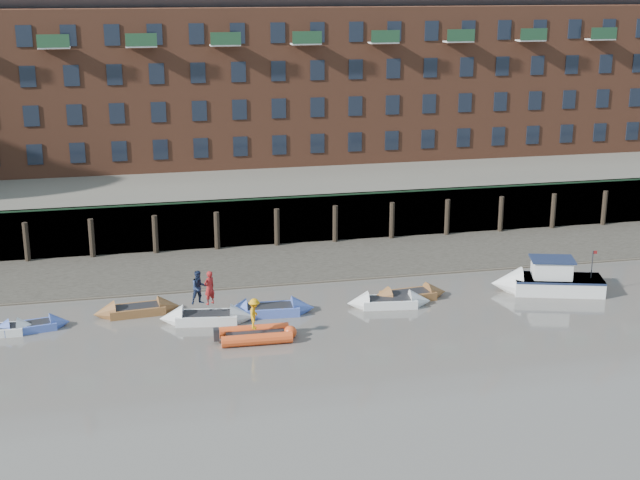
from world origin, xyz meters
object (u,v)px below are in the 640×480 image
object	(u,v)px
rib_tender	(259,335)
rowboat_2	(137,310)
rowboat_1	(30,327)
person_rower_b	(199,287)
person_rib_crew	(254,314)
rowboat_4	(269,310)
motor_launch	(540,281)
person_rower_a	(209,288)
rowboat_3	(207,318)
rowboat_6	(408,296)
rowboat_5	(389,302)

from	to	relation	value
rib_tender	rowboat_2	bearing A→B (deg)	141.29
rowboat_1	rib_tender	world-z (taller)	rowboat_1
person_rower_b	person_rib_crew	xyz separation A→B (m)	(2.42, -3.20, -0.46)
rowboat_1	rowboat_2	bearing A→B (deg)	2.21
rowboat_4	motor_launch	distance (m)	15.68
rowboat_4	person_rower_a	distance (m)	3.59
person_rib_crew	rowboat_3	bearing A→B (deg)	51.22
rowboat_2	person_rower_a	size ratio (longest dim) A/B	2.59
rowboat_2	person_rower_a	distance (m)	4.50
rowboat_2	rowboat_4	distance (m)	7.10
person_rower_b	rowboat_6	bearing A→B (deg)	-11.27
rowboat_2	rowboat_6	size ratio (longest dim) A/B	0.99
rowboat_3	motor_launch	distance (m)	19.06
person_rib_crew	person_rower_a	bearing A→B (deg)	48.04
person_rower_a	person_rib_crew	distance (m)	3.60
person_rower_b	rowboat_4	bearing A→B (deg)	-12.17
rowboat_5	person_rower_b	world-z (taller)	person_rower_b
rowboat_4	rowboat_6	distance (m)	7.96
person_rower_b	person_rib_crew	distance (m)	4.04
rib_tender	person_rower_b	size ratio (longest dim) A/B	2.14
motor_launch	person_rower_b	size ratio (longest dim) A/B	3.67
rowboat_5	person_rower_a	size ratio (longest dim) A/B	2.63
rowboat_6	motor_launch	world-z (taller)	motor_launch
rowboat_1	rowboat_5	size ratio (longest dim) A/B	0.86
rowboat_5	rib_tender	size ratio (longest dim) A/B	1.24
motor_launch	rowboat_2	bearing A→B (deg)	13.03
person_rower_a	rowboat_6	bearing A→B (deg)	149.78
rowboat_6	person_rib_crew	size ratio (longest dim) A/B	3.01
rowboat_2	person_rower_a	world-z (taller)	person_rower_a
rowboat_3	rowboat_4	size ratio (longest dim) A/B	1.03
rowboat_2	rowboat_6	xyz separation A→B (m)	(14.87, -0.99, 0.00)
rowboat_6	person_rower_b	world-z (taller)	person_rower_b
rowboat_3	person_rib_crew	size ratio (longest dim) A/B	3.25
rowboat_6	rib_tender	bearing A→B (deg)	-162.28
rowboat_1	motor_launch	distance (m)	27.98
rowboat_5	rowboat_6	size ratio (longest dim) A/B	1.01
rowboat_6	person_rower_a	size ratio (longest dim) A/B	2.61
rib_tender	person_rower_a	bearing A→B (deg)	126.14
rowboat_1	rowboat_6	size ratio (longest dim) A/B	0.87
rib_tender	motor_launch	distance (m)	17.14
rowboat_4	motor_launch	bearing A→B (deg)	4.23
motor_launch	person_rib_crew	size ratio (longest dim) A/B	4.21
rowboat_2	rowboat_6	bearing A→B (deg)	-9.36
rowboat_1	rowboat_6	world-z (taller)	rowboat_6
person_rib_crew	motor_launch	bearing A→B (deg)	-62.31
rowboat_5	person_rower_b	bearing A→B (deg)	-173.11
rowboat_3	rowboat_6	bearing A→B (deg)	13.62
rib_tender	person_rower_b	xyz separation A→B (m)	(-2.62, 3.21, 1.57)
rowboat_6	rowboat_1	bearing A→B (deg)	174.72
rowboat_1	rowboat_3	world-z (taller)	rowboat_3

